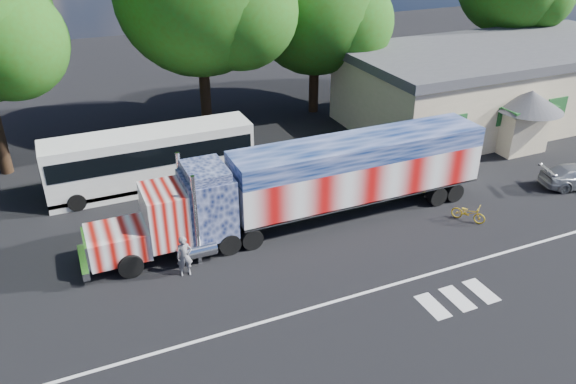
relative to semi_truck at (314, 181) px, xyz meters
name	(u,v)px	position (x,y,z in m)	size (l,w,h in m)	color
ground	(315,259)	(-1.36, -3.01, -2.19)	(100.00, 100.00, 0.00)	black
lane_markings	(395,298)	(0.35, -6.78, -2.18)	(30.00, 2.67, 0.01)	silver
semi_truck	(314,181)	(0.00, 0.00, 0.00)	(19.94, 3.15, 4.25)	black
coach_bus	(151,159)	(-6.43, 6.93, -0.52)	(11.06, 2.57, 3.22)	silver
hall_building	(502,83)	(18.57, 7.85, 0.43)	(22.40, 12.80, 5.20)	beige
woman	(184,256)	(-6.90, -1.85, -1.27)	(0.67, 0.44, 1.84)	slate
bicycle	(468,213)	(7.03, -3.06, -1.75)	(0.59, 1.68, 0.88)	gold
tree_ne_a	(318,9)	(7.23, 14.49, 5.19)	(9.55, 9.10, 11.97)	black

